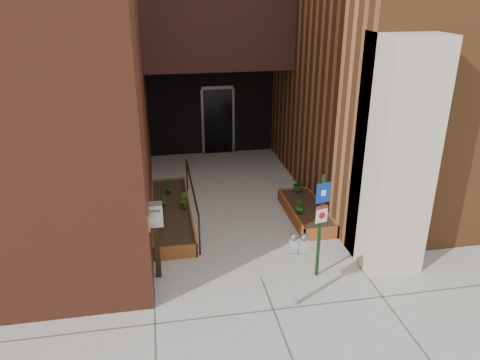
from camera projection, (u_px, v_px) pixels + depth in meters
ground at (261, 277)px, 8.89m from camera, size 80.00×80.00×0.00m
planter_left at (172, 214)px, 11.03m from camera, size 0.90×3.60×0.30m
planter_right at (306, 212)px, 11.10m from camera, size 0.80×2.20×0.30m
handrail at (192, 189)px, 10.83m from camera, size 0.04×3.34×0.90m
parking_meter at (298, 250)px, 7.71m from camera, size 0.33×0.19×1.40m
sign_post at (321, 216)px, 8.44m from camera, size 0.28×0.10×2.07m
payment_dropbox at (155, 225)px, 8.49m from camera, size 0.31×0.24×1.53m
shrub_left_a at (158, 215)px, 10.21m from camera, size 0.41×0.41×0.37m
shrub_left_b at (183, 200)px, 10.93m from camera, size 0.25×0.25×0.36m
shrub_left_c at (162, 199)px, 11.05m from camera, size 0.25×0.25×0.32m
shrub_left_d at (168, 185)px, 11.66m from camera, size 0.26×0.26×0.41m
shrub_right_a at (300, 206)px, 10.70m from camera, size 0.18×0.18×0.30m
shrub_right_b at (301, 200)px, 10.99m from camera, size 0.20×0.20×0.30m
shrub_right_c at (298, 184)px, 11.79m from camera, size 0.34×0.34×0.36m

